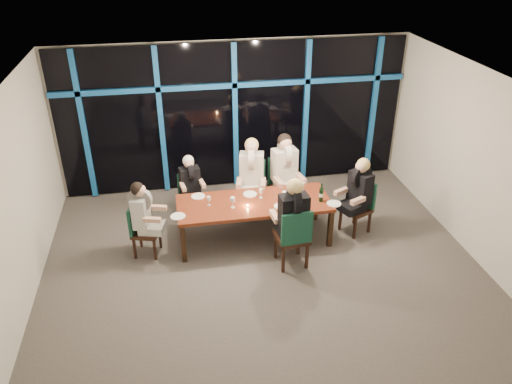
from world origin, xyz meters
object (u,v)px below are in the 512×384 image
(dining_table, at_px, (254,205))
(chair_far_left, at_px, (190,194))
(diner_end_right, at_px, (359,186))
(chair_end_right, at_px, (360,203))
(diner_far_left, at_px, (190,179))
(diner_far_mid, at_px, (252,167))
(diner_end_left, at_px, (143,208))
(wine_bottle, at_px, (321,195))
(chair_end_left, at_px, (141,227))
(chair_far_mid, at_px, (252,185))
(diner_near_mid, at_px, (293,209))
(chair_far_right, at_px, (283,182))
(chair_near_mid, at_px, (294,235))
(diner_far_right, at_px, (285,163))
(water_pitcher, at_px, (294,199))

(dining_table, relative_size, chair_far_left, 3.01)
(diner_end_right, bearing_deg, chair_end_right, 90.00)
(diner_far_left, xyz_separation_m, diner_far_mid, (1.12, -0.09, 0.18))
(diner_far_mid, relative_size, diner_end_left, 1.15)
(dining_table, xyz_separation_m, diner_end_right, (1.83, -0.08, 0.25))
(chair_end_right, distance_m, wine_bottle, 0.86)
(chair_end_left, distance_m, diner_far_mid, 2.26)
(chair_far_mid, distance_m, diner_near_mid, 1.79)
(chair_end_left, height_order, wine_bottle, wine_bottle)
(chair_far_right, xyz_separation_m, chair_near_mid, (-0.24, -1.79, -0.00))
(chair_near_mid, bearing_deg, chair_far_left, -56.23)
(diner_far_right, relative_size, water_pitcher, 5.08)
(diner_end_right, xyz_separation_m, wine_bottle, (-0.70, -0.10, -0.05))
(chair_near_mid, relative_size, diner_end_left, 1.20)
(diner_far_right, height_order, wine_bottle, diner_far_right)
(chair_near_mid, bearing_deg, chair_far_right, -102.62)
(diner_far_right, height_order, diner_end_right, diner_far_right)
(dining_table, relative_size, diner_far_left, 3.09)
(chair_end_right, relative_size, chair_near_mid, 0.91)
(chair_far_left, relative_size, diner_far_mid, 0.84)
(diner_far_mid, relative_size, diner_far_right, 0.97)
(chair_far_left, relative_size, diner_far_left, 1.03)
(dining_table, xyz_separation_m, chair_far_left, (-1.03, 0.98, -0.20))
(dining_table, height_order, chair_far_right, chair_far_right)
(diner_far_mid, distance_m, diner_far_right, 0.63)
(chair_end_left, height_order, chair_end_right, chair_end_right)
(dining_table, distance_m, chair_end_left, 1.92)
(wine_bottle, xyz_separation_m, water_pitcher, (-0.47, -0.03, -0.02))
(diner_far_right, relative_size, diner_near_mid, 1.01)
(dining_table, height_order, diner_far_mid, diner_far_mid)
(diner_end_left, bearing_deg, chair_end_right, -73.86)
(chair_far_right, height_order, diner_far_right, diner_far_right)
(chair_end_right, xyz_separation_m, wine_bottle, (-0.78, -0.13, 0.33))
(diner_far_mid, distance_m, diner_end_right, 1.94)
(chair_far_left, relative_size, diner_near_mid, 0.83)
(chair_far_mid, distance_m, wine_bottle, 1.50)
(chair_far_right, bearing_deg, diner_far_right, -90.00)
(water_pitcher, bearing_deg, diner_near_mid, -104.59)
(diner_far_mid, xyz_separation_m, diner_near_mid, (0.36, -1.62, 0.02))
(diner_far_left, relative_size, wine_bottle, 2.57)
(chair_end_left, relative_size, diner_near_mid, 0.88)
(chair_end_right, relative_size, diner_far_left, 1.16)
(chair_far_right, distance_m, diner_near_mid, 1.77)
(chair_far_mid, relative_size, diner_end_right, 1.11)
(chair_far_right, bearing_deg, chair_far_left, 168.09)
(dining_table, distance_m, diner_far_left, 1.37)
(diner_end_left, distance_m, wine_bottle, 2.96)
(chair_far_left, bearing_deg, chair_far_right, -12.34)
(dining_table, bearing_deg, chair_end_right, -1.32)
(chair_far_right, bearing_deg, chair_far_mid, 170.43)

